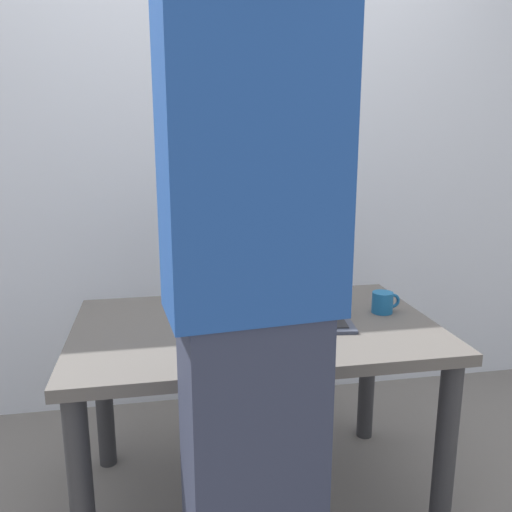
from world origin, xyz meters
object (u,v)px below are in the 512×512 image
object	(u,v)px
beer_bottle_brown	(229,278)
beer_bottle_amber	(246,278)
person_figure	(252,309)
beer_bottle_green	(204,280)
beer_bottle_dark	(239,271)
coffee_mug	(383,302)
laptop	(305,307)

from	to	relation	value
beer_bottle_brown	beer_bottle_amber	bearing A→B (deg)	31.08
beer_bottle_amber	person_figure	xyz separation A→B (m)	(-0.12, -0.80, 0.15)
beer_bottle_green	beer_bottle_brown	bearing A→B (deg)	-23.55
beer_bottle_dark	beer_bottle_green	xyz separation A→B (m)	(-0.15, -0.08, -0.01)
beer_bottle_amber	coffee_mug	world-z (taller)	beer_bottle_amber
beer_bottle_amber	laptop	bearing A→B (deg)	-48.53
person_figure	beer_bottle_brown	bearing A→B (deg)	86.62
beer_bottle_amber	coffee_mug	bearing A→B (deg)	-21.51
person_figure	beer_bottle_green	bearing A→B (deg)	93.40
beer_bottle_dark	beer_bottle_amber	bearing A→B (deg)	-79.49
laptop	beer_bottle_amber	world-z (taller)	beer_bottle_amber
beer_bottle_dark	beer_bottle_brown	xyz separation A→B (m)	(-0.06, -0.12, 0.01)
beer_bottle_amber	coffee_mug	distance (m)	0.54
laptop	beer_bottle_dark	bearing A→B (deg)	124.60
beer_bottle_brown	coffee_mug	world-z (taller)	beer_bottle_brown
laptop	beer_bottle_amber	bearing A→B (deg)	131.47
beer_bottle_amber	coffee_mug	xyz separation A→B (m)	(0.50, -0.20, -0.07)
beer_bottle_brown	beer_bottle_dark	bearing A→B (deg)	65.30
laptop	beer_bottle_brown	size ratio (longest dim) A/B	1.12
beer_bottle_dark	beer_bottle_brown	bearing A→B (deg)	-114.70
laptop	beer_bottle_brown	world-z (taller)	beer_bottle_brown
person_figure	coffee_mug	bearing A→B (deg)	44.56
laptop	beer_bottle_dark	distance (m)	0.36
beer_bottle_brown	coffee_mug	bearing A→B (deg)	-14.99
beer_bottle_green	beer_bottle_amber	size ratio (longest dim) A/B	0.98
beer_bottle_brown	person_figure	size ratio (longest dim) A/B	0.16
beer_bottle_dark	beer_bottle_green	bearing A→B (deg)	-150.61
beer_bottle_dark	person_figure	world-z (taller)	person_figure
laptop	beer_bottle_amber	distance (m)	0.29
beer_bottle_dark	coffee_mug	world-z (taller)	beer_bottle_dark
laptop	coffee_mug	size ratio (longest dim) A/B	3.20
laptop	coffee_mug	world-z (taller)	laptop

